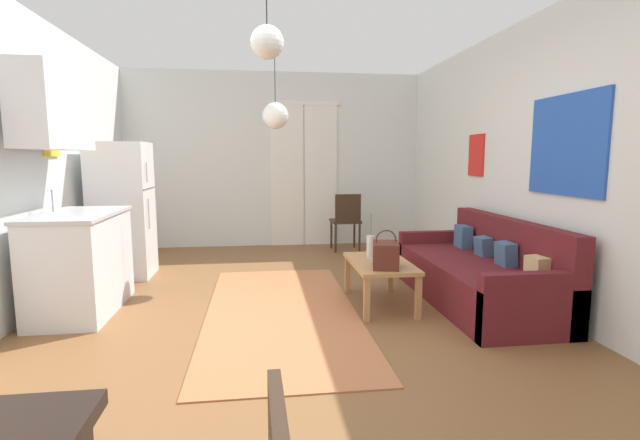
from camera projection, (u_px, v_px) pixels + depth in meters
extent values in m
cube|color=brown|center=(295.00, 337.00, 3.70)|extent=(5.10, 8.02, 0.10)
cube|color=silver|center=(276.00, 160.00, 7.21)|extent=(4.70, 0.10, 2.68)
cube|color=white|center=(287.00, 176.00, 7.20)|extent=(0.51, 0.02, 2.18)
cube|color=white|center=(321.00, 176.00, 7.27)|extent=(0.51, 0.02, 2.18)
cube|color=white|center=(304.00, 103.00, 7.08)|extent=(1.12, 0.03, 0.06)
cube|color=silver|center=(571.00, 163.00, 3.81)|extent=(0.10, 7.62, 2.68)
cube|color=blue|center=(566.00, 145.00, 3.77)|extent=(0.02, 0.94, 0.82)
cube|color=red|center=(476.00, 155.00, 5.33)|extent=(0.02, 0.35, 0.48)
cube|color=yellow|center=(50.00, 135.00, 4.41)|extent=(0.02, 0.32, 0.40)
cube|color=#B26B42|center=(282.00, 312.00, 4.15)|extent=(1.33, 2.98, 0.01)
cube|color=#5B191E|center=(473.00, 282.00, 4.41)|extent=(0.85, 2.05, 0.40)
cube|color=#5B191E|center=(509.00, 260.00, 4.42)|extent=(0.15, 2.05, 0.80)
cube|color=#5B191E|center=(533.00, 308.00, 3.44)|extent=(0.85, 0.11, 0.54)
cube|color=#5B191E|center=(435.00, 254.00, 5.35)|extent=(0.85, 0.11, 0.54)
cube|color=tan|center=(537.00, 268.00, 3.74)|extent=(0.14, 0.19, 0.19)
cube|color=#3D5B7F|center=(506.00, 254.00, 4.19)|extent=(0.14, 0.22, 0.22)
cube|color=#3D5B7F|center=(483.00, 246.00, 4.63)|extent=(0.14, 0.19, 0.20)
cube|color=#3D5B7F|center=(463.00, 237.00, 5.04)|extent=(0.13, 0.24, 0.24)
cube|color=#B27F4C|center=(380.00, 263.00, 4.31)|extent=(0.53, 0.93, 0.04)
cube|color=#B27F4C|center=(367.00, 300.00, 3.89)|extent=(0.05, 0.05, 0.38)
cube|color=#B27F4C|center=(418.00, 298.00, 3.95)|extent=(0.05, 0.05, 0.38)
cube|color=#B27F4C|center=(348.00, 275.00, 4.72)|extent=(0.05, 0.05, 0.38)
cube|color=#B27F4C|center=(390.00, 273.00, 4.78)|extent=(0.05, 0.05, 0.38)
cylinder|color=beige|center=(371.00, 247.00, 4.45)|extent=(0.08, 0.08, 0.22)
cylinder|color=#477F42|center=(371.00, 224.00, 4.42)|extent=(0.01, 0.01, 0.22)
cube|color=#512319|center=(386.00, 255.00, 4.04)|extent=(0.28, 0.34, 0.22)
torus|color=#512319|center=(386.00, 240.00, 4.03)|extent=(0.19, 0.01, 0.19)
cube|color=white|center=(122.00, 210.00, 5.31)|extent=(0.62, 0.59, 1.55)
cube|color=#4C4C51|center=(150.00, 188.00, 5.32)|extent=(0.01, 0.57, 0.01)
cylinder|color=#B7BABF|center=(147.00, 172.00, 5.14)|extent=(0.02, 0.02, 0.22)
cylinder|color=#B7BABF|center=(149.00, 214.00, 5.20)|extent=(0.02, 0.02, 0.34)
cube|color=silver|center=(81.00, 264.00, 4.12)|extent=(0.59, 1.12, 0.87)
cube|color=#B7BABF|center=(77.00, 214.00, 4.06)|extent=(0.62, 1.15, 0.03)
cube|color=#999BA0|center=(82.00, 218.00, 4.16)|extent=(0.36, 0.40, 0.10)
cylinder|color=#B7BABF|center=(53.00, 201.00, 4.11)|extent=(0.02, 0.02, 0.20)
cube|color=silver|center=(53.00, 109.00, 3.92)|extent=(0.32, 1.01, 0.68)
cylinder|color=#382619|center=(354.00, 234.00, 7.11)|extent=(0.03, 0.03, 0.43)
cylinder|color=#382619|center=(331.00, 234.00, 7.06)|extent=(0.03, 0.03, 0.43)
cylinder|color=#382619|center=(360.00, 238.00, 6.78)|extent=(0.03, 0.03, 0.43)
cylinder|color=#382619|center=(336.00, 238.00, 6.72)|extent=(0.03, 0.03, 0.43)
cube|color=#382619|center=(345.00, 221.00, 6.89)|extent=(0.43, 0.41, 0.04)
cube|color=#382619|center=(348.00, 208.00, 6.68)|extent=(0.38, 0.04, 0.41)
sphere|color=white|center=(267.00, 42.00, 2.88)|extent=(0.21, 0.21, 0.21)
cylinder|color=black|center=(275.00, 71.00, 5.18)|extent=(0.01, 0.01, 0.68)
sphere|color=white|center=(275.00, 116.00, 5.24)|extent=(0.30, 0.30, 0.30)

